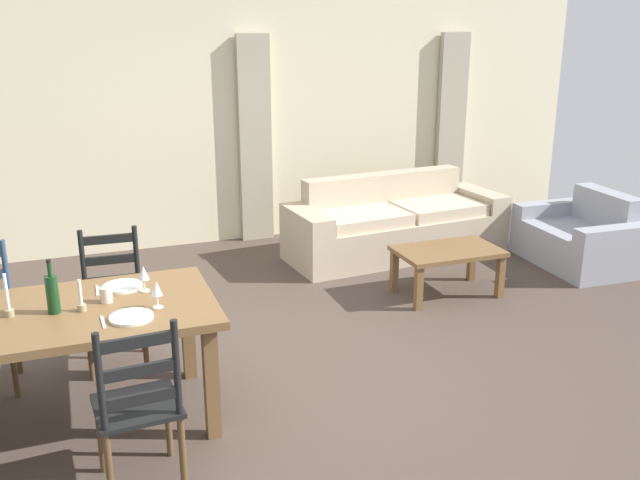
{
  "coord_description": "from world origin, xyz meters",
  "views": [
    {
      "loc": [
        -1.09,
        -4.05,
        2.32
      ],
      "look_at": [
        0.65,
        0.62,
        0.75
      ],
      "focal_mm": 39.11,
      "sensor_mm": 36.0,
      "label": 1
    }
  ],
  "objects_px": {
    "dining_chair_near_right": "(139,406)",
    "armchair_upholstered": "(584,239)",
    "wine_bottle": "(52,293)",
    "dining_table": "(46,327)",
    "dining_chair_far_right": "(114,299)",
    "wine_glass_far_right": "(144,274)",
    "wine_glass_near_right": "(157,290)",
    "couch": "(394,226)",
    "coffee_cup_primary": "(106,295)",
    "coffee_table": "(448,256)"
  },
  "relations": [
    {
      "from": "dining_chair_near_right",
      "to": "couch",
      "type": "height_order",
      "value": "dining_chair_near_right"
    },
    {
      "from": "wine_glass_far_right",
      "to": "coffee_cup_primary",
      "type": "relative_size",
      "value": 1.79
    },
    {
      "from": "dining_chair_near_right",
      "to": "dining_chair_far_right",
      "type": "bearing_deg",
      "value": 90.05
    },
    {
      "from": "dining_chair_far_right",
      "to": "wine_glass_far_right",
      "type": "bearing_deg",
      "value": -75.77
    },
    {
      "from": "wine_glass_near_right",
      "to": "coffee_cup_primary",
      "type": "height_order",
      "value": "wine_glass_near_right"
    },
    {
      "from": "dining_chair_near_right",
      "to": "wine_glass_far_right",
      "type": "xyz_separation_m",
      "value": [
        0.16,
        0.87,
        0.38
      ]
    },
    {
      "from": "dining_chair_near_right",
      "to": "dining_table",
      "type": "bearing_deg",
      "value": 119.86
    },
    {
      "from": "wine_glass_near_right",
      "to": "armchair_upholstered",
      "type": "bearing_deg",
      "value": 18.87
    },
    {
      "from": "dining_table",
      "to": "wine_bottle",
      "type": "xyz_separation_m",
      "value": [
        0.05,
        -0.01,
        0.2
      ]
    },
    {
      "from": "dining_chair_near_right",
      "to": "armchair_upholstered",
      "type": "bearing_deg",
      "value": 24.47
    },
    {
      "from": "dining_table",
      "to": "coffee_cup_primary",
      "type": "bearing_deg",
      "value": 7.89
    },
    {
      "from": "dining_table",
      "to": "wine_glass_far_right",
      "type": "xyz_separation_m",
      "value": [
        0.57,
        0.14,
        0.2
      ]
    },
    {
      "from": "dining_table",
      "to": "dining_chair_near_right",
      "type": "relative_size",
      "value": 1.98
    },
    {
      "from": "dining_table",
      "to": "wine_glass_near_right",
      "type": "xyz_separation_m",
      "value": [
        0.61,
        -0.14,
        0.2
      ]
    },
    {
      "from": "wine_glass_far_right",
      "to": "coffee_cup_primary",
      "type": "bearing_deg",
      "value": -157.07
    },
    {
      "from": "dining_chair_near_right",
      "to": "wine_bottle",
      "type": "height_order",
      "value": "wine_bottle"
    },
    {
      "from": "coffee_table",
      "to": "dining_chair_near_right",
      "type": "bearing_deg",
      "value": -147.37
    },
    {
      "from": "dining_table",
      "to": "dining_chair_near_right",
      "type": "height_order",
      "value": "dining_chair_near_right"
    },
    {
      "from": "dining_table",
      "to": "coffee_cup_primary",
      "type": "height_order",
      "value": "coffee_cup_primary"
    },
    {
      "from": "coffee_cup_primary",
      "to": "couch",
      "type": "distance_m",
      "value": 3.78
    },
    {
      "from": "dining_table",
      "to": "wine_glass_far_right",
      "type": "height_order",
      "value": "wine_glass_far_right"
    },
    {
      "from": "armchair_upholstered",
      "to": "wine_glass_far_right",
      "type": "bearing_deg",
      "value": -164.71
    },
    {
      "from": "wine_glass_near_right",
      "to": "dining_chair_far_right",
      "type": "bearing_deg",
      "value": 102.18
    },
    {
      "from": "armchair_upholstered",
      "to": "wine_bottle",
      "type": "bearing_deg",
      "value": -164.54
    },
    {
      "from": "dining_chair_near_right",
      "to": "coffee_table",
      "type": "relative_size",
      "value": 1.07
    },
    {
      "from": "dining_chair_near_right",
      "to": "wine_glass_near_right",
      "type": "height_order",
      "value": "dining_chair_near_right"
    },
    {
      "from": "dining_chair_far_right",
      "to": "wine_bottle",
      "type": "distance_m",
      "value": 0.94
    },
    {
      "from": "coffee_cup_primary",
      "to": "couch",
      "type": "height_order",
      "value": "coffee_cup_primary"
    },
    {
      "from": "wine_glass_far_right",
      "to": "coffee_table",
      "type": "relative_size",
      "value": 0.18
    },
    {
      "from": "wine_bottle",
      "to": "armchair_upholstered",
      "type": "xyz_separation_m",
      "value": [
        4.9,
        1.35,
        -0.62
      ]
    },
    {
      "from": "wine_glass_far_right",
      "to": "couch",
      "type": "distance_m",
      "value": 3.55
    },
    {
      "from": "dining_chair_near_right",
      "to": "wine_glass_far_right",
      "type": "height_order",
      "value": "dining_chair_near_right"
    },
    {
      "from": "wine_glass_far_right",
      "to": "coffee_table",
      "type": "bearing_deg",
      "value": 19.5
    },
    {
      "from": "dining_table",
      "to": "dining_chair_far_right",
      "type": "bearing_deg",
      "value": 61.71
    },
    {
      "from": "couch",
      "to": "armchair_upholstered",
      "type": "bearing_deg",
      "value": -30.8
    },
    {
      "from": "couch",
      "to": "coffee_table",
      "type": "bearing_deg",
      "value": -93.47
    },
    {
      "from": "wine_glass_near_right",
      "to": "armchair_upholstered",
      "type": "height_order",
      "value": "wine_glass_near_right"
    },
    {
      "from": "dining_table",
      "to": "wine_glass_near_right",
      "type": "distance_m",
      "value": 0.66
    },
    {
      "from": "dining_chair_near_right",
      "to": "wine_glass_near_right",
      "type": "xyz_separation_m",
      "value": [
        0.2,
        0.58,
        0.38
      ]
    },
    {
      "from": "wine_bottle",
      "to": "coffee_table",
      "type": "height_order",
      "value": "wine_bottle"
    },
    {
      "from": "wine_bottle",
      "to": "couch",
      "type": "height_order",
      "value": "wine_bottle"
    },
    {
      "from": "wine_glass_near_right",
      "to": "couch",
      "type": "distance_m",
      "value": 3.7
    },
    {
      "from": "wine_glass_near_right",
      "to": "couch",
      "type": "bearing_deg",
      "value": 42.06
    },
    {
      "from": "wine_glass_near_right",
      "to": "couch",
      "type": "height_order",
      "value": "wine_glass_near_right"
    },
    {
      "from": "wine_glass_far_right",
      "to": "wine_bottle",
      "type": "bearing_deg",
      "value": -163.1
    },
    {
      "from": "dining_table",
      "to": "wine_glass_far_right",
      "type": "relative_size",
      "value": 11.8
    },
    {
      "from": "dining_chair_near_right",
      "to": "armchair_upholstered",
      "type": "xyz_separation_m",
      "value": [
        4.54,
        2.06,
        -0.23
      ]
    },
    {
      "from": "dining_chair_near_right",
      "to": "armchair_upholstered",
      "type": "height_order",
      "value": "dining_chair_near_right"
    },
    {
      "from": "dining_chair_near_right",
      "to": "armchair_upholstered",
      "type": "relative_size",
      "value": 0.81
    },
    {
      "from": "dining_chair_far_right",
      "to": "armchair_upholstered",
      "type": "relative_size",
      "value": 0.81
    }
  ]
}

